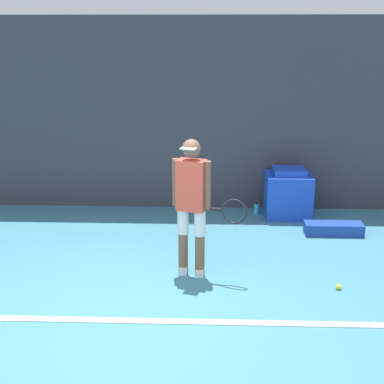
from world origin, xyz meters
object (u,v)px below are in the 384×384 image
at_px(tennis_player, 192,201).
at_px(tennis_ball, 339,287).
at_px(water_bottle, 257,209).
at_px(equipment_bag, 333,229).
at_px(covered_chair, 288,193).

bearing_deg(tennis_player, tennis_ball, 4.04).
bearing_deg(tennis_player, water_bottle, 82.98).
height_order(tennis_player, equipment_bag, tennis_player).
relative_size(equipment_bag, water_bottle, 4.19).
bearing_deg(covered_chair, tennis_ball, -84.33).
height_order(tennis_ball, water_bottle, water_bottle).
xyz_separation_m(tennis_ball, water_bottle, (-0.76, 2.66, 0.06)).
height_order(equipment_bag, water_bottle, water_bottle).
bearing_deg(water_bottle, tennis_player, -113.46).
height_order(tennis_player, tennis_ball, tennis_player).
bearing_deg(covered_chair, tennis_player, -123.63).
distance_m(tennis_player, covered_chair, 2.75).
bearing_deg(covered_chair, water_bottle, 175.25).
distance_m(covered_chair, water_bottle, 0.58).
bearing_deg(tennis_player, equipment_bag, 50.73).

